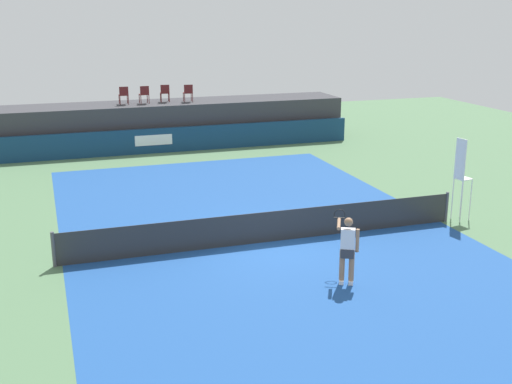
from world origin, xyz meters
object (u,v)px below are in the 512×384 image
spectator_chair_right (188,92)px  spectator_chair_far_left (124,94)px  umpire_chair (461,174)px  spectator_chair_left (144,94)px  net_post_near (53,249)px  net_post_far (447,207)px  spectator_chair_center (165,92)px  tennis_player (347,248)px

spectator_chair_right → spectator_chair_far_left: bearing=177.2°
spectator_chair_far_left → umpire_chair: size_ratio=0.32×
spectator_chair_left → umpire_chair: 17.05m
spectator_chair_far_left → spectator_chair_left: 1.01m
umpire_chair → net_post_near: 12.89m
net_post_far → spectator_chair_far_left: bearing=119.2°
spectator_chair_center → umpire_chair: 16.79m
spectator_chair_far_left → spectator_chair_right: 3.21m
spectator_chair_left → tennis_player: spectator_chair_left is taller
spectator_chair_far_left → spectator_chair_right: same height
spectator_chair_far_left → net_post_far: (8.46, -15.11, -2.19)m
net_post_near → spectator_chair_far_left: bearing=75.4°
spectator_chair_left → net_post_near: 15.99m
spectator_chair_center → net_post_near: bearing=-111.5°
spectator_chair_center → tennis_player: size_ratio=0.50×
spectator_chair_left → spectator_chair_right: same height
spectator_chair_far_left → spectator_chair_right: size_ratio=1.00×
net_post_near → tennis_player: (7.05, -3.50, 0.46)m
spectator_chair_left → spectator_chair_center: 1.10m
spectator_chair_far_left → spectator_chair_left: size_ratio=1.00×
spectator_chair_left → spectator_chair_right: (2.20, -0.10, 0.00)m
net_post_near → spectator_chair_center: bearing=68.5°
net_post_far → tennis_player: 6.40m
spectator_chair_far_left → net_post_near: bearing=-104.6°
spectator_chair_center → spectator_chair_right: bearing=-16.1°
spectator_chair_far_left → tennis_player: 18.94m
spectator_chair_right → tennis_player: bearing=-90.3°
spectator_chair_left → net_post_far: spectator_chair_left is taller
spectator_chair_left → tennis_player: size_ratio=0.50×
spectator_chair_center → net_post_far: 16.70m
umpire_chair → net_post_far: (-0.45, 0.02, -1.09)m
spectator_chair_right → tennis_player: (-0.09, -18.45, -1.73)m
spectator_chair_far_left → spectator_chair_right: (3.20, -0.16, 0.00)m
spectator_chair_center → spectator_chair_right: 1.17m
spectator_chair_center → tennis_player: 18.88m
net_post_near → tennis_player: tennis_player is taller
spectator_chair_right → spectator_chair_left: bearing=177.5°
spectator_chair_far_left → net_post_near: (-3.94, -15.11, -2.19)m
spectator_chair_center → net_post_near: size_ratio=0.89×
spectator_chair_center → net_post_far: size_ratio=0.89×
net_post_near → spectator_chair_left: bearing=71.8°
spectator_chair_left → spectator_chair_right: 2.20m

